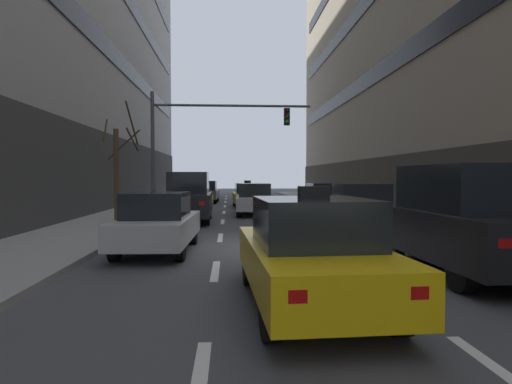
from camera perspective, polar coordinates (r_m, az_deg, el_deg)
name	(u,v)px	position (r m, az deg, el deg)	size (l,w,h in m)	color
ground_plane	(273,247)	(12.39, 2.24, -7.19)	(120.00, 120.00, 0.00)	#424247
sidewalk_left	(43,247)	(13.32, -26.06, -6.44)	(3.48, 80.00, 0.14)	gray
sidewalk_right	(489,242)	(14.44, 28.14, -5.83)	(3.48, 80.00, 0.14)	gray
lane_stripe_l1_s2	(199,382)	(4.62, -7.43, -23.37)	(0.16, 2.00, 0.01)	silver
lane_stripe_l1_s3	(215,270)	(9.38, -5.32, -10.17)	(0.16, 2.00, 0.01)	silver
lane_stripe_l1_s4	(220,237)	(14.31, -4.69, -5.94)	(0.16, 2.00, 0.01)	silver
lane_stripe_l1_s5	(223,222)	(19.27, -4.39, -3.88)	(0.16, 2.00, 0.01)	silver
lane_stripe_l1_s6	(224,212)	(24.25, -4.21, -2.66)	(0.16, 2.00, 0.01)	silver
lane_stripe_l1_s7	(225,206)	(29.23, -4.09, -1.86)	(0.16, 2.00, 0.01)	silver
lane_stripe_l1_s8	(225,202)	(34.22, -4.01, -1.29)	(0.16, 2.00, 0.01)	silver
lane_stripe_l1_s9	(226,199)	(39.22, -3.95, -0.87)	(0.16, 2.00, 0.01)	silver
lane_stripe_l1_s10	(226,196)	(44.21, -3.90, -0.54)	(0.16, 2.00, 0.01)	silver
lane_stripe_l2_s2	(503,373)	(5.37, 29.55, -19.88)	(0.16, 2.00, 0.01)	silver
lane_stripe_l2_s3	(357,269)	(9.77, 13.11, -9.72)	(0.16, 2.00, 0.01)	silver
lane_stripe_l2_s4	(313,237)	(14.57, 7.44, -5.80)	(0.16, 2.00, 0.01)	silver
lane_stripe_l2_s5	(291,221)	(19.46, 4.64, -3.82)	(0.16, 2.00, 0.01)	silver
lane_stripe_l2_s6	(279,212)	(24.40, 2.97, -2.63)	(0.16, 2.00, 0.01)	silver
lane_stripe_l2_s7	(270,206)	(29.36, 1.87, -1.84)	(0.16, 2.00, 0.01)	silver
lane_stripe_l2_s8	(264,202)	(34.33, 1.08, -1.28)	(0.16, 2.00, 0.01)	silver
lane_stripe_l2_s9	(260,199)	(39.31, 0.50, -0.86)	(0.16, 2.00, 0.01)	silver
lane_stripe_l2_s10	(256,196)	(44.30, 0.04, -0.53)	(0.16, 2.00, 0.01)	silver
taxi_driving_0	(311,253)	(6.74, 7.20, -7.94)	(2.06, 4.51, 1.84)	black
car_driving_1	(158,223)	(11.73, -12.70, -3.94)	(1.90, 4.26, 1.57)	black
car_driving_2	(254,199)	(22.49, -0.23, -0.98)	(1.95, 4.42, 1.64)	black
taxi_driving_3	(194,198)	(24.41, -8.13, -0.78)	(1.98, 4.38, 1.79)	black
car_driving_4	(206,192)	(33.18, -6.61, 0.01)	(2.00, 4.50, 1.67)	black
taxi_driving_5	(247,195)	(28.20, -1.14, -0.44)	(1.92, 4.24, 1.73)	black
car_driving_6	(189,197)	(19.15, -8.74, -0.70)	(1.95, 4.52, 2.17)	black
car_parked_1	(462,220)	(9.84, 25.38, -3.29)	(2.04, 4.64, 2.22)	black
car_parked_2	(359,208)	(16.35, 13.37, -1.99)	(2.03, 4.66, 1.73)	black
car_parked_3	(325,200)	(21.90, 9.01, -1.04)	(1.86, 4.45, 1.67)	black
traffic_signal_0	(202,132)	(21.81, -7.08, 7.78)	(7.87, 0.35, 5.99)	#4C4C51
street_tree_0	(118,168)	(19.24, -17.61, 3.00)	(1.51, 1.71, 4.89)	#4C3823
pedestrian_0	(377,194)	(25.46, 15.54, -0.27)	(0.22, 0.53, 1.50)	#383D59
pedestrian_1	(450,201)	(18.35, 24.03, -1.10)	(0.46, 0.35, 1.57)	black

